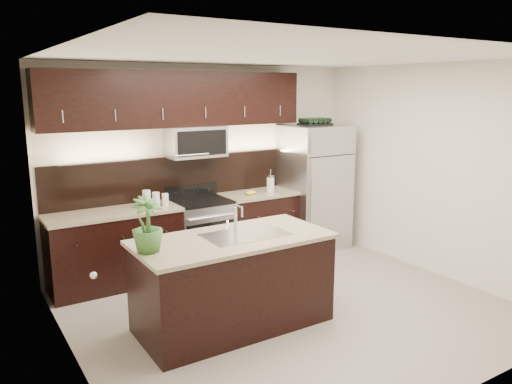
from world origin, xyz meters
TOP-DOWN VIEW (x-y plane):
  - ground at (0.00, 0.00)m, footprint 4.50×4.50m
  - room_walls at (-0.11, -0.04)m, footprint 4.52×4.02m
  - counter_run at (-0.46, 1.69)m, footprint 3.51×0.65m
  - upper_fixtures at (-0.43, 1.84)m, footprint 3.49×0.40m
  - island at (-0.72, -0.00)m, footprint 1.96×0.96m
  - sink_faucet at (-0.57, 0.01)m, footprint 0.84×0.50m
  - refrigerator at (1.60, 1.63)m, footprint 0.89×0.81m
  - wine_rack at (1.60, 1.63)m, footprint 0.46×0.28m
  - plant at (-1.59, 0.01)m, footprint 0.35×0.35m
  - canisters at (-0.92, 1.63)m, footprint 0.33×0.11m
  - french_press at (0.83, 1.64)m, footprint 0.11×0.11m
  - bananas at (0.44, 1.61)m, footprint 0.20×0.19m

SIDE VIEW (x-z plane):
  - ground at x=0.00m, z-range 0.00..0.00m
  - counter_run at x=-0.46m, z-range 0.00..0.94m
  - island at x=-0.72m, z-range 0.00..0.94m
  - refrigerator at x=1.60m, z-range 0.00..1.85m
  - sink_faucet at x=-0.57m, z-range 0.81..1.10m
  - bananas at x=0.44m, z-range 0.94..0.99m
  - canisters at x=-0.92m, z-range 0.93..1.15m
  - french_press at x=0.83m, z-range 0.90..1.21m
  - plant at x=-1.59m, z-range 0.94..1.44m
  - room_walls at x=-0.11m, z-range 0.34..3.05m
  - wine_rack at x=1.60m, z-range 1.85..1.96m
  - upper_fixtures at x=-0.43m, z-range 1.31..2.97m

